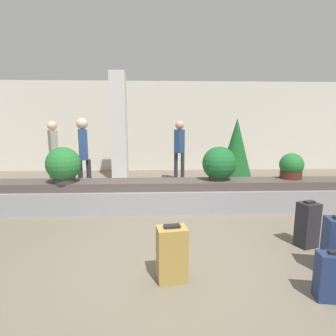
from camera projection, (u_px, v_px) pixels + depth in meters
ground_plane at (173, 251)px, 3.54m from camera, size 18.00×18.00×0.00m
back_wall at (163, 127)px, 9.54m from camera, size 18.00×0.06×3.20m
carousel at (168, 196)px, 5.24m from camera, size 7.86×0.74×0.59m
pillar at (119, 127)px, 7.83m from camera, size 0.45×0.45×3.20m
suitcase_2 at (172, 254)px, 2.84m from camera, size 0.35×0.28×0.63m
suitcase_3 at (307, 225)px, 3.63m from camera, size 0.30×0.28×0.66m
potted_plant_0 at (219, 164)px, 5.22m from camera, size 0.67×0.67×0.67m
potted_plant_1 at (63, 165)px, 4.95m from camera, size 0.65×0.65×0.68m
potted_plant_2 at (291, 167)px, 5.35m from camera, size 0.47×0.47×0.52m
traveler_0 at (179, 145)px, 7.70m from camera, size 0.33×0.37×1.79m
traveler_1 at (53, 147)px, 7.10m from camera, size 0.33×0.37×1.78m
traveler_2 at (83, 149)px, 6.07m from camera, size 0.31×0.36×1.83m
decorated_tree at (236, 149)px, 7.29m from camera, size 0.91×0.91×1.86m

